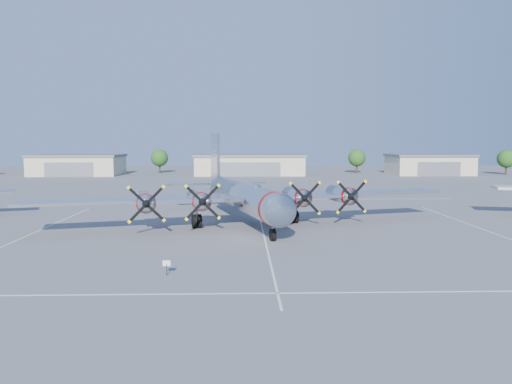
{
  "coord_description": "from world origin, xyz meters",
  "views": [
    {
      "loc": [
        -2.05,
        -49.95,
        8.7
      ],
      "look_at": [
        -0.48,
        4.54,
        3.2
      ],
      "focal_mm": 35.0,
      "sensor_mm": 36.0,
      "label": 1
    }
  ],
  "objects_px": {
    "hangar_west": "(78,165)",
    "main_bomber_b29": "(241,223)",
    "tree_west": "(159,158)",
    "hangar_east": "(429,164)",
    "hangar_center": "(249,164)",
    "info_placard": "(167,265)",
    "tree_east": "(357,158)",
    "tree_far_east": "(507,159)"
  },
  "relations": [
    {
      "from": "hangar_west",
      "to": "tree_east",
      "type": "height_order",
      "value": "tree_east"
    },
    {
      "from": "tree_west",
      "to": "tree_far_east",
      "type": "bearing_deg",
      "value": -6.14
    },
    {
      "from": "info_placard",
      "to": "tree_east",
      "type": "bearing_deg",
      "value": 72.06
    },
    {
      "from": "tree_far_east",
      "to": "main_bomber_b29",
      "type": "distance_m",
      "value": 104.02
    },
    {
      "from": "hangar_east",
      "to": "tree_west",
      "type": "bearing_deg",
      "value": 173.72
    },
    {
      "from": "info_placard",
      "to": "hangar_center",
      "type": "bearing_deg",
      "value": 87.31
    },
    {
      "from": "hangar_west",
      "to": "main_bomber_b29",
      "type": "height_order",
      "value": "hangar_west"
    },
    {
      "from": "tree_far_east",
      "to": "info_placard",
      "type": "xyz_separation_m",
      "value": [
        -74.98,
        -97.89,
        -3.53
      ]
    },
    {
      "from": "main_bomber_b29",
      "to": "hangar_center",
      "type": "bearing_deg",
      "value": 73.14
    },
    {
      "from": "tree_east",
      "to": "main_bomber_b29",
      "type": "relative_size",
      "value": 0.15
    },
    {
      "from": "tree_west",
      "to": "tree_far_east",
      "type": "relative_size",
      "value": 1.0
    },
    {
      "from": "tree_west",
      "to": "tree_east",
      "type": "relative_size",
      "value": 1.0
    },
    {
      "from": "tree_far_east",
      "to": "info_placard",
      "type": "distance_m",
      "value": 123.36
    },
    {
      "from": "hangar_center",
      "to": "main_bomber_b29",
      "type": "height_order",
      "value": "hangar_center"
    },
    {
      "from": "tree_far_east",
      "to": "info_placard",
      "type": "height_order",
      "value": "tree_far_east"
    },
    {
      "from": "hangar_west",
      "to": "hangar_center",
      "type": "height_order",
      "value": "same"
    },
    {
      "from": "tree_far_east",
      "to": "info_placard",
      "type": "bearing_deg",
      "value": -127.45
    },
    {
      "from": "hangar_center",
      "to": "main_bomber_b29",
      "type": "relative_size",
      "value": 0.65
    },
    {
      "from": "hangar_west",
      "to": "tree_far_east",
      "type": "distance_m",
      "value": 113.03
    },
    {
      "from": "main_bomber_b29",
      "to": "tree_far_east",
      "type": "bearing_deg",
      "value": 32.26
    },
    {
      "from": "tree_west",
      "to": "main_bomber_b29",
      "type": "distance_m",
      "value": 89.81
    },
    {
      "from": "tree_west",
      "to": "tree_far_east",
      "type": "height_order",
      "value": "same"
    },
    {
      "from": "hangar_west",
      "to": "info_placard",
      "type": "xyz_separation_m",
      "value": [
        38.02,
        -99.86,
        -2.02
      ]
    },
    {
      "from": "hangar_center",
      "to": "main_bomber_b29",
      "type": "distance_m",
      "value": 78.78
    },
    {
      "from": "hangar_center",
      "to": "tree_east",
      "type": "distance_m",
      "value": 30.64
    },
    {
      "from": "hangar_west",
      "to": "main_bomber_b29",
      "type": "bearing_deg",
      "value": -61.4
    },
    {
      "from": "hangar_center",
      "to": "info_placard",
      "type": "height_order",
      "value": "hangar_center"
    },
    {
      "from": "tree_west",
      "to": "hangar_west",
      "type": "bearing_deg",
      "value": -158.11
    },
    {
      "from": "tree_west",
      "to": "main_bomber_b29",
      "type": "height_order",
      "value": "tree_west"
    },
    {
      "from": "main_bomber_b29",
      "to": "info_placard",
      "type": "bearing_deg",
      "value": -118.32
    },
    {
      "from": "hangar_west",
      "to": "hangar_east",
      "type": "height_order",
      "value": "same"
    },
    {
      "from": "tree_east",
      "to": "tree_far_east",
      "type": "relative_size",
      "value": 1.0
    },
    {
      "from": "tree_east",
      "to": "tree_far_east",
      "type": "bearing_deg",
      "value": -11.89
    },
    {
      "from": "tree_east",
      "to": "info_placard",
      "type": "distance_m",
      "value": 112.22
    },
    {
      "from": "hangar_center",
      "to": "tree_west",
      "type": "xyz_separation_m",
      "value": [
        -25.0,
        8.04,
        1.51
      ]
    },
    {
      "from": "main_bomber_b29",
      "to": "info_placard",
      "type": "distance_m",
      "value": 21.72
    },
    {
      "from": "tree_far_east",
      "to": "tree_east",
      "type": "bearing_deg",
      "value": 168.11
    },
    {
      "from": "hangar_center",
      "to": "info_placard",
      "type": "relative_size",
      "value": 28.89
    },
    {
      "from": "hangar_east",
      "to": "main_bomber_b29",
      "type": "height_order",
      "value": "hangar_east"
    },
    {
      "from": "hangar_east",
      "to": "main_bomber_b29",
      "type": "distance_m",
      "value": 93.33
    },
    {
      "from": "tree_east",
      "to": "main_bomber_b29",
      "type": "distance_m",
      "value": 90.71
    },
    {
      "from": "hangar_west",
      "to": "hangar_east",
      "type": "distance_m",
      "value": 93.0
    }
  ]
}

